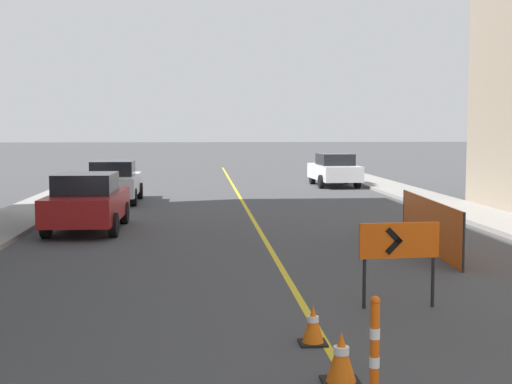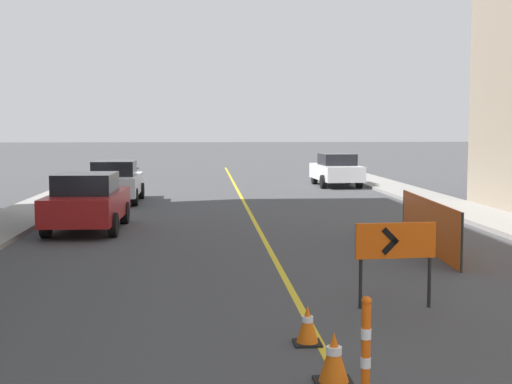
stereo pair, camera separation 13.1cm
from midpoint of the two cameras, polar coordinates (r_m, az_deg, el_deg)
The scene contains 11 objects.
lane_stripe at distance 23.91m, azimuth -0.38°, elevation -1.62°, with size 0.12×54.58×0.01m.
sidewalk_left at distance 24.51m, azimuth -17.46°, elevation -1.54°, with size 2.02×54.58×0.13m.
sidewalk_right at distance 25.41m, azimuth 16.08°, elevation -1.28°, with size 2.02×54.58×0.13m.
traffic_cone_fifth at distance 8.08m, azimuth 6.72°, elevation -13.07°, with size 0.42×0.42×0.58m.
traffic_cone_farthest at distance 9.45m, azimuth 4.54°, elevation -10.56°, with size 0.36×0.36×0.52m.
delineator_post_rear at distance 7.27m, azimuth 9.29°, elevation -13.36°, with size 0.29×0.29×1.18m.
arrow_barricade_primary at distance 11.33m, azimuth 11.43°, elevation -4.17°, with size 1.29×0.16×1.34m.
safety_mesh_fence at distance 16.83m, azimuth 13.85°, elevation -2.59°, with size 0.34×5.11×1.18m.
parked_car_curb_near at distance 20.09m, azimuth -13.16°, elevation -0.75°, with size 1.94×4.33×1.59m.
parked_car_curb_mid at distance 27.52m, azimuth -11.07°, elevation 0.84°, with size 1.94×4.34×1.59m.
parked_car_curb_far at distance 34.79m, azimuth 6.55°, elevation 1.77°, with size 2.01×4.38×1.59m.
Camera 2 is at (-1.49, 3.59, 2.80)m, focal length 50.00 mm.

